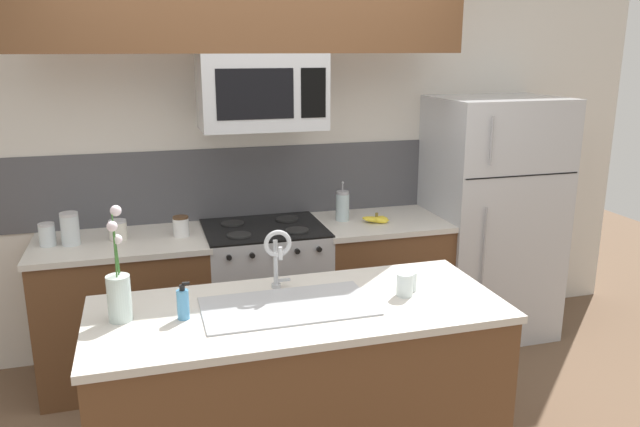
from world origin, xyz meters
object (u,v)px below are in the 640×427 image
(storage_jar_medium, at_px, (70,229))
(storage_jar_squat, at_px, (181,226))
(dish_soap_bottle, at_px, (183,304))
(refrigerator, at_px, (489,218))
(storage_jar_short, at_px, (118,230))
(spare_glass, at_px, (410,281))
(sink_faucet, at_px, (277,251))
(stove_range, at_px, (266,294))
(banana_bunch, at_px, (377,219))
(drinking_glass, at_px, (405,285))
(french_press, at_px, (342,206))
(flower_vase, at_px, (119,294))
(storage_jar_tall, at_px, (47,235))
(microwave, at_px, (262,92))

(storage_jar_medium, xyz_separation_m, storage_jar_squat, (0.63, -0.00, -0.03))
(dish_soap_bottle, bearing_deg, refrigerator, 29.52)
(storage_jar_short, relative_size, spare_glass, 1.34)
(spare_glass, bearing_deg, storage_jar_short, 137.66)
(dish_soap_bottle, xyz_separation_m, spare_glass, (1.06, 0.03, -0.02))
(refrigerator, bearing_deg, sink_faucet, -149.05)
(storage_jar_medium, bearing_deg, stove_range, 0.24)
(refrigerator, xyz_separation_m, dish_soap_bottle, (-2.24, -1.27, 0.12))
(dish_soap_bottle, bearing_deg, spare_glass, 1.50)
(stove_range, distance_m, dish_soap_bottle, 1.48)
(banana_bunch, distance_m, drinking_glass, 1.26)
(storage_jar_medium, bearing_deg, french_press, 2.19)
(flower_vase, bearing_deg, storage_jar_medium, 104.27)
(refrigerator, relative_size, french_press, 6.40)
(stove_range, bearing_deg, storage_jar_tall, 179.41)
(refrigerator, xyz_separation_m, banana_bunch, (-0.90, -0.08, 0.08))
(flower_vase, bearing_deg, microwave, 53.73)
(storage_jar_squat, height_order, dish_soap_bottle, dish_soap_bottle)
(storage_jar_short, height_order, drinking_glass, storage_jar_short)
(microwave, distance_m, refrigerator, 1.88)
(storage_jar_short, bearing_deg, refrigerator, 0.08)
(banana_bunch, height_order, french_press, french_press)
(refrigerator, relative_size, storage_jar_tall, 12.60)
(spare_glass, bearing_deg, refrigerator, 46.54)
(spare_glass, bearing_deg, microwave, 111.26)
(microwave, height_order, storage_jar_short, microwave)
(storage_jar_tall, bearing_deg, drinking_glass, -37.11)
(refrigerator, distance_m, dish_soap_bottle, 2.57)
(microwave, xyz_separation_m, banana_bunch, (0.75, -0.04, -0.84))
(storage_jar_squat, bearing_deg, flower_vase, -105.87)
(refrigerator, distance_m, spare_glass, 1.71)
(storage_jar_tall, relative_size, storage_jar_medium, 0.69)
(banana_bunch, bearing_deg, french_press, 148.96)
(stove_range, xyz_separation_m, flower_vase, (-0.85, -1.18, 0.57))
(french_press, bearing_deg, stove_range, -173.72)
(storage_jar_squat, xyz_separation_m, drinking_glass, (0.93, -1.26, -0.01))
(spare_glass, bearing_deg, french_press, 86.42)
(storage_jar_medium, relative_size, storage_jar_short, 1.59)
(flower_vase, bearing_deg, drinking_glass, -3.93)
(microwave, xyz_separation_m, drinking_glass, (0.42, -1.25, -0.81))
(banana_bunch, height_order, sink_faucet, sink_faucet)
(storage_jar_tall, relative_size, flower_vase, 0.28)
(stove_range, bearing_deg, french_press, 6.28)
(stove_range, xyz_separation_m, storage_jar_squat, (-0.52, -0.01, 0.51))
(storage_jar_medium, distance_m, banana_bunch, 1.90)
(microwave, xyz_separation_m, refrigerator, (1.64, 0.04, -0.92))
(banana_bunch, xyz_separation_m, flower_vase, (-1.60, -1.13, 0.10))
(sink_faucet, relative_size, flower_vase, 0.62)
(storage_jar_tall, bearing_deg, spare_glass, -35.15)
(drinking_glass, height_order, spare_glass, drinking_glass)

